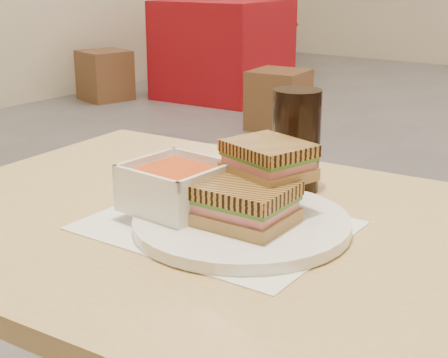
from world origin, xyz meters
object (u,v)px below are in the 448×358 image
Objects in this scene: plate at (242,223)px; panini_lower at (243,203)px; soup_bowl at (176,188)px; cola_glass at (296,141)px; main_table at (293,313)px; bg_chair_0r at (279,100)px; bg_table_0 at (223,49)px; bg_chair_0l at (105,75)px.

plate is 2.32× the size of panini_lower.
cola_glass reaches higher than soup_bowl.
soup_bowl is (-0.17, -0.04, 0.16)m from main_table.
plate is at bearing -82.05° from cola_glass.
bg_chair_0r is at bearing 121.56° from cola_glass.
plate is at bearing -53.76° from bg_table_0.
bg_table_0 is at bearing 127.36° from cola_glass.
bg_chair_0r is (-1.89, 3.21, -0.59)m from panini_lower.
plate is 0.30× the size of bg_table_0.
bg_chair_0r is (-1.85, 3.01, -0.63)m from cola_glass.
panini_lower is at bearing -53.74° from bg_table_0.
cola_glass is 3.58m from bg_chair_0r.
main_table is at bearing -52.91° from bg_table_0.
bg_chair_0l is 1.10× the size of bg_chair_0r.
bg_chair_0l is (-3.59, 3.05, -0.62)m from cola_glass.
soup_bowl is at bearing -61.14° from bg_chair_0r.
soup_bowl reaches higher than main_table.
plate is at bearing 12.40° from soup_bowl.
main_table is at bearing -58.49° from bg_chair_0r.
bg_chair_0r is at bearing 120.41° from panini_lower.
main_table is 0.15m from plate.
cola_glass reaches higher than bg_chair_0l.
bg_chair_0l is (-3.52, 3.26, -0.59)m from soup_bowl.
soup_bowl is 1.02× the size of panini_lower.
main_table is 0.24m from soup_bowl.
bg_table_0 is at bearing 126.26° from panini_lower.
plate is 1.83× the size of cola_glass.
panini_lower is 0.32× the size of bg_chair_0r.
plate is 3.75m from bg_chair_0r.
bg_chair_0r is at bearing 118.86° from soup_bowl.
bg_chair_0l is at bearing -136.65° from bg_table_0.
bg_chair_0l is (-0.74, -0.70, -0.20)m from bg_table_0.
main_table is 3.04× the size of bg_chair_0r.
bg_table_0 is (-2.78, 3.95, -0.39)m from soup_bowl.
soup_bowl reaches higher than plate.
bg_table_0 reaches higher than bg_chair_0r.
soup_bowl is at bearing -54.85° from bg_table_0.
bg_table_0 is 2.20× the size of bg_chair_0l.
panini_lower is 0.29× the size of bg_chair_0l.
soup_bowl is at bearing -167.60° from plate.
plate is 4.89m from bg_table_0.
bg_chair_0l reaches higher than bg_chair_0r.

